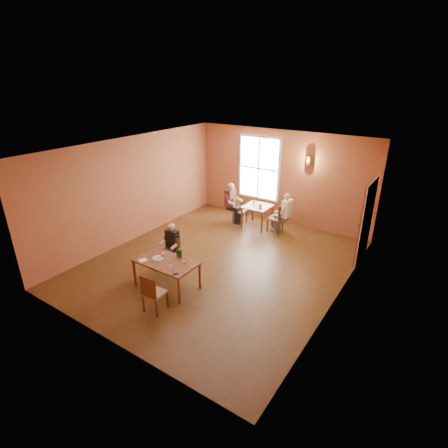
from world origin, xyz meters
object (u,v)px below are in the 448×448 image
Objects in this scene: chair_diner_maroon at (240,210)px; diner_maroon at (239,204)px; chair_empty at (155,292)px; second_table at (257,216)px; chair_diner_main at (169,254)px; diner_white at (277,213)px; main_table at (167,274)px; chair_diner_white at (276,217)px; diner_main at (168,249)px.

chair_diner_maroon is 0.65× the size of diner_maroon.
second_table is (-0.37, 5.02, -0.09)m from chair_empty.
chair_diner_main is 3.78m from diner_white.
chair_empty reaches higher than chair_diner_maroon.
chair_empty is (0.40, -0.80, 0.10)m from main_table.
chair_diner_white is 0.74× the size of diner_white.
chair_diner_main is 0.66× the size of diner_white.
chair_diner_maroon is at bearing 180.00° from second_table.
diner_maroon is (-1.33, 0.00, 0.18)m from chair_diner_white.
diner_maroon reaches higher than diner_white.
diner_white is at bearing 82.79° from chair_empty.
chair_diner_main reaches higher than second_table.
chair_diner_main is (-0.50, 0.65, 0.07)m from main_table.
chair_diner_maroon is at bearing 98.35° from main_table.
diner_white is (1.21, 3.61, 0.06)m from diner_main.
main_table is 0.82m from chair_diner_main.
diner_maroon reaches higher than main_table.
main_table is at bearing 8.35° from chair_diner_maroon.
chair_diner_main is 1.02× the size of second_table.
second_table is at bearing 90.00° from chair_diner_maroon.
diner_main reaches higher than second_table.
chair_diner_white is (1.18, 3.61, -0.10)m from diner_main.
chair_diner_maroon is (-1.33, 0.00, -0.20)m from diner_white.
diner_white is at bearing -108.53° from diner_main.
chair_diner_main is at bearing -98.42° from second_table.
diner_main reaches higher than chair_empty.
diner_white reaches higher than main_table.
chair_diner_maroon is (-0.12, 3.61, -0.14)m from diner_main.
chair_diner_main is 3.58m from chair_diner_maroon.
chair_diner_white is at bearing 90.00° from diner_maroon.
diner_maroon reaches higher than chair_diner_white.
chair_diner_white is (1.18, 3.58, 0.05)m from chair_diner_main.
diner_maroon is (-0.68, 0.00, 0.29)m from second_table.
diner_white reaches higher than second_table.
diner_white is at bearing 90.00° from diner_maroon.
chair_diner_maroon reaches higher than chair_diner_main.
chair_diner_main is 0.73× the size of diner_main.
diner_maroon is at bearing 90.00° from diner_white.
diner_maroon is at bearing -87.61° from diner_main.
diner_main is at bearing -98.35° from second_table.
chair_diner_white reaches higher than second_table.
chair_diner_white reaches higher than chair_diner_main.
chair_diner_maroon is at bearing -88.08° from diner_main.
diner_white is 1.35m from chair_diner_maroon.
diner_white is (1.21, 3.58, 0.21)m from chair_diner_main.
diner_main is (-0.50, 0.62, 0.22)m from main_table.
chair_empty is 1.10× the size of second_table.
diner_main is at bearing 90.00° from chair_diner_main.
chair_diner_white is at bearing 0.00° from second_table.
chair_diner_white is 0.16m from diner_white.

